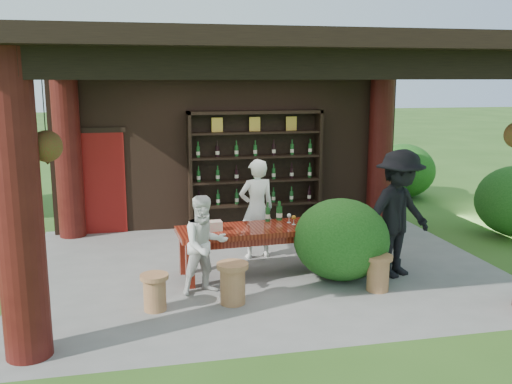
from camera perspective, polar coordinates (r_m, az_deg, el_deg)
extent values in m
plane|color=#2D5119|center=(9.30, 0.53, -7.44)|extent=(90.00, 90.00, 0.00)
cube|color=slate|center=(9.31, 0.53, -7.74)|extent=(7.40, 5.90, 0.10)
cube|color=black|center=(11.58, -2.47, 4.67)|extent=(7.00, 0.18, 3.30)
cube|color=maroon|center=(11.43, -15.31, 0.89)|extent=(0.95, 0.06, 2.00)
cylinder|color=#380C0A|center=(6.44, -22.71, -1.60)|extent=(0.50, 0.50, 3.30)
cylinder|color=#380C0A|center=(11.28, -18.31, 3.93)|extent=(0.50, 0.50, 3.30)
cylinder|color=#380C0A|center=(12.32, 12.34, 4.82)|extent=(0.50, 0.50, 3.30)
cube|color=black|center=(6.48, 5.38, 12.67)|extent=(6.70, 0.35, 0.35)
cube|color=black|center=(8.67, -20.65, 11.67)|extent=(0.30, 5.20, 0.30)
cube|color=black|center=(9.98, 18.88, 11.65)|extent=(0.30, 5.20, 0.30)
cube|color=black|center=(8.81, 0.57, 13.98)|extent=(7.50, 6.00, 0.20)
cylinder|color=black|center=(6.46, -20.42, 7.36)|extent=(0.01, 0.01, 0.75)
cone|color=black|center=(6.50, -20.15, 3.36)|extent=(0.32, 0.32, 0.18)
sphere|color=#1E5919|center=(6.49, -20.21, 4.32)|extent=(0.34, 0.34, 0.34)
cube|color=#4F120B|center=(8.87, 2.59, -3.59)|extent=(3.27, 1.03, 0.08)
cube|color=#4F120B|center=(8.90, 2.58, -4.21)|extent=(3.07, 0.87, 0.12)
cube|color=#4F120B|center=(8.34, -6.61, -7.32)|extent=(0.13, 0.13, 0.67)
cube|color=#4F120B|center=(9.27, 12.04, -5.59)|extent=(0.13, 0.13, 0.67)
cube|color=#4F120B|center=(8.94, -7.27, -6.06)|extent=(0.13, 0.13, 0.67)
cube|color=#4F120B|center=(9.80, 10.32, -4.58)|extent=(0.13, 0.13, 0.67)
cylinder|color=#9B643E|center=(7.77, -2.35, -9.35)|extent=(0.34, 0.34, 0.50)
cylinder|color=#9B643E|center=(7.68, -2.37, -7.37)|extent=(0.43, 0.43, 0.07)
cylinder|color=#9B643E|center=(8.40, 12.09, -8.12)|extent=(0.31, 0.31, 0.46)
cylinder|color=#9B643E|center=(8.32, 12.17, -6.41)|extent=(0.40, 0.40, 0.06)
cylinder|color=#9B643E|center=(7.68, -10.08, -10.05)|extent=(0.29, 0.29, 0.43)
cylinder|color=#9B643E|center=(7.59, -10.15, -8.33)|extent=(0.37, 0.37, 0.06)
imported|color=white|center=(9.54, 0.06, -1.69)|extent=(0.66, 0.49, 1.68)
imported|color=silver|center=(8.02, -5.13, -5.30)|extent=(0.81, 0.71, 1.41)
imported|color=black|center=(8.89, 14.10, -2.12)|extent=(1.45, 1.18, 1.95)
cube|color=#BF6672|center=(8.57, -4.32, -3.38)|extent=(0.27, 0.20, 0.14)
ellipsoid|color=#194C14|center=(14.97, 14.48, 1.70)|extent=(1.60, 1.60, 1.36)
ellipsoid|color=#194C14|center=(8.72, 8.50, -5.27)|extent=(1.44, 1.44, 1.23)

